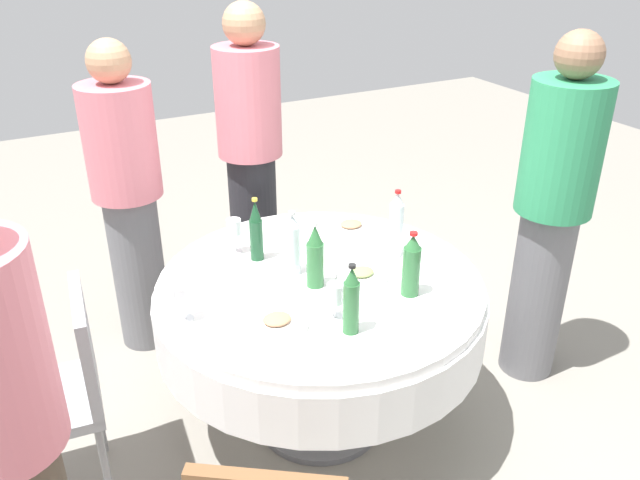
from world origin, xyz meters
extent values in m
plane|color=gray|center=(0.00, 0.00, 0.00)|extent=(10.00, 10.00, 0.00)
cylinder|color=white|center=(0.00, 0.00, 0.72)|extent=(1.32, 1.32, 0.04)
cylinder|color=white|center=(0.00, 0.00, 0.59)|extent=(1.35, 1.35, 0.22)
cylinder|color=slate|center=(0.00, 0.00, 0.24)|extent=(0.14, 0.14, 0.48)
cylinder|color=slate|center=(0.00, 0.00, 0.01)|extent=(0.56, 0.56, 0.03)
cylinder|color=silver|center=(0.38, 0.04, 0.86)|extent=(0.06, 0.06, 0.24)
cone|color=silver|center=(0.38, 0.04, 1.01)|extent=(0.05, 0.05, 0.05)
cylinder|color=red|center=(0.38, 0.04, 1.04)|extent=(0.03, 0.03, 0.01)
cylinder|color=#2D6B38|center=(0.26, -0.26, 0.84)|extent=(0.07, 0.07, 0.20)
cone|color=#2D6B38|center=(0.26, -0.26, 0.97)|extent=(0.06, 0.06, 0.06)
cylinder|color=red|center=(0.26, -0.26, 1.00)|extent=(0.03, 0.03, 0.01)
cylinder|color=silver|center=(-0.07, 0.10, 0.85)|extent=(0.06, 0.06, 0.21)
cone|color=silver|center=(-0.07, 0.10, 0.98)|extent=(0.06, 0.06, 0.05)
cylinder|color=silver|center=(-0.07, 0.10, 1.01)|extent=(0.03, 0.03, 0.01)
cylinder|color=#2D6B38|center=(-0.04, -0.03, 0.83)|extent=(0.07, 0.07, 0.19)
cone|color=#2D6B38|center=(-0.04, -0.03, 0.97)|extent=(0.06, 0.06, 0.08)
cylinder|color=silver|center=(-0.04, -0.03, 1.01)|extent=(0.02, 0.02, 0.01)
cylinder|color=#2D6B38|center=(-0.07, -0.37, 0.84)|extent=(0.06, 0.06, 0.20)
cone|color=#2D6B38|center=(-0.07, -0.37, 0.97)|extent=(0.05, 0.05, 0.06)
cylinder|color=black|center=(-0.07, -0.37, 1.01)|extent=(0.03, 0.03, 0.01)
cylinder|color=#194728|center=(-0.15, 0.28, 0.83)|extent=(0.06, 0.06, 0.18)
cone|color=#194728|center=(-0.15, 0.28, 0.96)|extent=(0.05, 0.05, 0.09)
cylinder|color=gold|center=(-0.15, 0.28, 1.02)|extent=(0.02, 0.02, 0.01)
cylinder|color=white|center=(-0.57, -0.02, 0.74)|extent=(0.06, 0.06, 0.00)
cylinder|color=white|center=(-0.57, -0.02, 0.78)|extent=(0.01, 0.01, 0.08)
cylinder|color=white|center=(-0.57, -0.02, 0.85)|extent=(0.07, 0.07, 0.06)
cylinder|color=white|center=(-0.08, -0.27, 0.74)|extent=(0.06, 0.06, 0.00)
cylinder|color=white|center=(-0.08, -0.27, 0.77)|extent=(0.01, 0.01, 0.06)
cylinder|color=white|center=(-0.08, -0.27, 0.84)|extent=(0.06, 0.06, 0.08)
cylinder|color=gold|center=(-0.08, -0.27, 0.82)|extent=(0.05, 0.05, 0.03)
cylinder|color=white|center=(-0.22, 0.38, 0.74)|extent=(0.06, 0.06, 0.00)
cylinder|color=white|center=(-0.22, 0.38, 0.79)|extent=(0.01, 0.01, 0.08)
cylinder|color=white|center=(-0.22, 0.38, 0.86)|extent=(0.06, 0.06, 0.07)
cylinder|color=gold|center=(-0.22, 0.38, 0.84)|extent=(0.05, 0.05, 0.03)
cylinder|color=white|center=(-0.29, -0.21, 0.75)|extent=(0.23, 0.23, 0.02)
ellipsoid|color=tan|center=(-0.29, -0.21, 0.77)|extent=(0.10, 0.09, 0.02)
cylinder|color=white|center=(-0.39, 0.17, 0.75)|extent=(0.24, 0.24, 0.02)
cylinder|color=white|center=(0.35, 0.35, 0.75)|extent=(0.23, 0.23, 0.02)
ellipsoid|color=tan|center=(0.35, 0.35, 0.77)|extent=(0.10, 0.09, 0.02)
cylinder|color=white|center=(0.16, -0.06, 0.75)|extent=(0.22, 0.22, 0.02)
ellipsoid|color=#8C9E59|center=(0.16, -0.06, 0.77)|extent=(0.10, 0.09, 0.02)
cube|color=silver|center=(0.35, -0.37, 0.74)|extent=(0.16, 0.11, 0.00)
cube|color=silver|center=(-0.02, 0.41, 0.74)|extent=(0.15, 0.12, 0.00)
cylinder|color=slate|center=(1.11, -0.13, 0.43)|extent=(0.26, 0.26, 0.87)
cylinder|color=#2D8C59|center=(1.11, -0.13, 1.16)|extent=(0.34, 0.34, 0.59)
sphere|color=#8C664C|center=(1.11, -0.13, 1.56)|extent=(0.20, 0.20, 0.20)
cylinder|color=#26262B|center=(0.15, 1.08, 0.46)|extent=(0.26, 0.26, 0.91)
cylinder|color=#D8727F|center=(0.15, 1.08, 1.19)|extent=(0.34, 0.34, 0.56)
sphere|color=tan|center=(0.15, 1.08, 1.58)|extent=(0.21, 0.21, 0.21)
cylinder|color=slate|center=(-0.53, 1.00, 0.42)|extent=(0.26, 0.26, 0.84)
cylinder|color=#D8727F|center=(-0.53, 1.00, 1.11)|extent=(0.34, 0.34, 0.54)
sphere|color=tan|center=(-0.53, 1.00, 1.48)|extent=(0.20, 0.20, 0.20)
cube|color=#99999E|center=(-1.09, 0.11, 0.45)|extent=(0.44, 0.44, 0.04)
cube|color=#99999E|center=(-0.91, 0.09, 0.66)|extent=(0.08, 0.40, 0.42)
cylinder|color=gray|center=(-1.24, 0.30, 0.21)|extent=(0.03, 0.03, 0.43)
cylinder|color=gray|center=(-0.90, 0.26, 0.21)|extent=(0.03, 0.03, 0.43)
cylinder|color=gray|center=(-0.94, -0.07, 0.21)|extent=(0.03, 0.03, 0.43)
camera|label=1|loc=(-1.06, -2.02, 2.08)|focal=36.72mm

